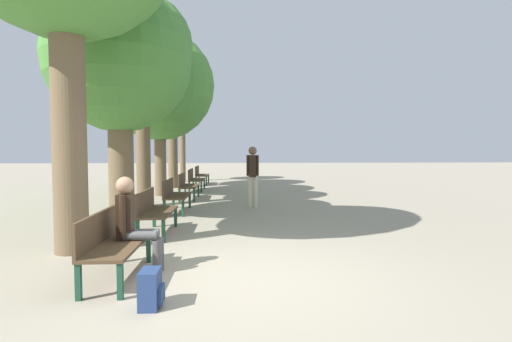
{
  "coord_description": "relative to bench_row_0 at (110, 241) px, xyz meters",
  "views": [
    {
      "loc": [
        0.04,
        -4.99,
        1.65
      ],
      "look_at": [
        0.55,
        4.69,
        1.1
      ],
      "focal_mm": 28.0,
      "sensor_mm": 36.0,
      "label": 1
    }
  ],
  "objects": [
    {
      "name": "backpack",
      "position": [
        0.7,
        -0.95,
        -0.3
      ],
      "size": [
        0.23,
        0.32,
        0.4
      ],
      "color": "navy",
      "rests_on": "ground_plane"
    },
    {
      "name": "bench_row_2",
      "position": [
        0.0,
        5.28,
        0.0
      ],
      "size": [
        0.54,
        1.52,
        0.84
      ],
      "color": "#4C3823",
      "rests_on": "ground_plane"
    },
    {
      "name": "person_seated",
      "position": [
        0.24,
        0.26,
        0.19
      ],
      "size": [
        0.6,
        0.34,
        1.28
      ],
      "color": "#4C4C4C",
      "rests_on": "ground_plane"
    },
    {
      "name": "tree_row_2",
      "position": [
        -1.02,
        6.39,
        3.97
      ],
      "size": [
        2.83,
        2.83,
        5.94
      ],
      "color": "brown",
      "rests_on": "ground_plane"
    },
    {
      "name": "tree_row_4",
      "position": [
        -1.02,
        11.78,
        3.89
      ],
      "size": [
        3.2,
        3.2,
        6.02
      ],
      "color": "brown",
      "rests_on": "ground_plane"
    },
    {
      "name": "tree_row_1",
      "position": [
        -1.02,
        4.16,
        3.1
      ],
      "size": [
        3.25,
        3.25,
        5.27
      ],
      "color": "brown",
      "rests_on": "ground_plane"
    },
    {
      "name": "bench_row_3",
      "position": [
        0.0,
        7.92,
        0.0
      ],
      "size": [
        0.54,
        1.52,
        0.84
      ],
      "color": "#4C3823",
      "rests_on": "ground_plane"
    },
    {
      "name": "bench_row_5",
      "position": [
        0.0,
        13.2,
        0.0
      ],
      "size": [
        0.54,
        1.52,
        0.84
      ],
      "color": "#4C3823",
      "rests_on": "ground_plane"
    },
    {
      "name": "ground_plane",
      "position": [
        1.53,
        -0.06,
        -0.49
      ],
      "size": [
        80.0,
        80.0,
        0.0
      ],
      "primitive_type": "plane",
      "color": "gray"
    },
    {
      "name": "bench_row_1",
      "position": [
        0.0,
        2.64,
        0.0
      ],
      "size": [
        0.54,
        1.52,
        0.84
      ],
      "color": "#4C3823",
      "rests_on": "ground_plane"
    },
    {
      "name": "tree_row_5",
      "position": [
        -1.02,
        14.91,
        3.74
      ],
      "size": [
        2.34,
        2.34,
        5.46
      ],
      "color": "brown",
      "rests_on": "ground_plane"
    },
    {
      "name": "pedestrian_near",
      "position": [
        2.06,
        5.98,
        0.48
      ],
      "size": [
        0.34,
        0.25,
        1.7
      ],
      "color": "beige",
      "rests_on": "ground_plane"
    },
    {
      "name": "tree_row_3",
      "position": [
        -1.02,
        8.97,
        3.3
      ],
      "size": [
        3.77,
        3.77,
        5.7
      ],
      "color": "brown",
      "rests_on": "ground_plane"
    },
    {
      "name": "bench_row_4",
      "position": [
        0.0,
        10.56,
        0.0
      ],
      "size": [
        0.54,
        1.52,
        0.84
      ],
      "color": "#4C3823",
      "rests_on": "ground_plane"
    },
    {
      "name": "bench_row_0",
      "position": [
        0.0,
        0.0,
        0.0
      ],
      "size": [
        0.54,
        1.52,
        0.84
      ],
      "color": "#4C3823",
      "rests_on": "ground_plane"
    }
  ]
}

